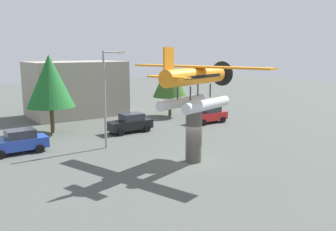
{
  "coord_description": "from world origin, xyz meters",
  "views": [
    {
      "loc": [
        -15.03,
        -18.05,
        7.42
      ],
      "look_at": [
        0.0,
        3.0,
        2.75
      ],
      "focal_mm": 38.01,
      "sensor_mm": 36.0,
      "label": 1
    }
  ],
  "objects_px": {
    "car_mid_black": "(130,123)",
    "tree_east": "(50,81)",
    "car_near_blue": "(18,141)",
    "tree_center_back": "(170,78)",
    "display_pedestal": "(194,135)",
    "streetlight_primary": "(107,92)",
    "car_far_red": "(208,115)",
    "storefront_building": "(76,89)",
    "floatplane_monument": "(196,83)"
  },
  "relations": [
    {
      "from": "car_far_red",
      "to": "floatplane_monument",
      "type": "bearing_deg",
      "value": 44.12
    },
    {
      "from": "floatplane_monument",
      "to": "tree_east",
      "type": "relative_size",
      "value": 1.43
    },
    {
      "from": "display_pedestal",
      "to": "car_mid_black",
      "type": "xyz_separation_m",
      "value": [
        0.9,
        10.33,
        -0.95
      ]
    },
    {
      "from": "display_pedestal",
      "to": "car_far_red",
      "type": "bearing_deg",
      "value": 43.86
    },
    {
      "from": "car_near_blue",
      "to": "floatplane_monument",
      "type": "bearing_deg",
      "value": 136.07
    },
    {
      "from": "car_far_red",
      "to": "tree_center_back",
      "type": "bearing_deg",
      "value": -80.15
    },
    {
      "from": "streetlight_primary",
      "to": "tree_center_back",
      "type": "bearing_deg",
      "value": 34.92
    },
    {
      "from": "car_near_blue",
      "to": "streetlight_primary",
      "type": "bearing_deg",
      "value": 158.16
    },
    {
      "from": "car_near_blue",
      "to": "car_far_red",
      "type": "bearing_deg",
      "value": -178.96
    },
    {
      "from": "floatplane_monument",
      "to": "car_far_red",
      "type": "distance_m",
      "value": 14.2
    },
    {
      "from": "car_mid_black",
      "to": "tree_center_back",
      "type": "bearing_deg",
      "value": -149.62
    },
    {
      "from": "floatplane_monument",
      "to": "streetlight_primary",
      "type": "height_order",
      "value": "floatplane_monument"
    },
    {
      "from": "car_mid_black",
      "to": "storefront_building",
      "type": "relative_size",
      "value": 0.4
    },
    {
      "from": "display_pedestal",
      "to": "tree_center_back",
      "type": "relative_size",
      "value": 0.55
    },
    {
      "from": "streetlight_primary",
      "to": "floatplane_monument",
      "type": "bearing_deg",
      "value": -63.62
    },
    {
      "from": "car_far_red",
      "to": "streetlight_primary",
      "type": "xyz_separation_m",
      "value": [
        -12.94,
        -2.8,
        3.49
      ]
    },
    {
      "from": "streetlight_primary",
      "to": "car_near_blue",
      "type": "bearing_deg",
      "value": 158.16
    },
    {
      "from": "car_near_blue",
      "to": "tree_center_back",
      "type": "xyz_separation_m",
      "value": [
        18.09,
        5.91,
        3.56
      ]
    },
    {
      "from": "floatplane_monument",
      "to": "car_near_blue",
      "type": "xyz_separation_m",
      "value": [
        -9.38,
        9.04,
        -4.46
      ]
    },
    {
      "from": "display_pedestal",
      "to": "tree_center_back",
      "type": "xyz_separation_m",
      "value": [
        8.84,
        14.99,
        2.6
      ]
    },
    {
      "from": "display_pedestal",
      "to": "car_mid_black",
      "type": "relative_size",
      "value": 0.87
    },
    {
      "from": "car_mid_black",
      "to": "tree_east",
      "type": "height_order",
      "value": "tree_east"
    },
    {
      "from": "tree_center_back",
      "to": "storefront_building",
      "type": "bearing_deg",
      "value": 140.56
    },
    {
      "from": "car_near_blue",
      "to": "car_mid_black",
      "type": "relative_size",
      "value": 1.0
    },
    {
      "from": "car_mid_black",
      "to": "storefront_building",
      "type": "distance_m",
      "value": 11.9
    },
    {
      "from": "car_mid_black",
      "to": "car_far_red",
      "type": "height_order",
      "value": "same"
    },
    {
      "from": "storefront_building",
      "to": "tree_east",
      "type": "relative_size",
      "value": 1.46
    },
    {
      "from": "display_pedestal",
      "to": "car_mid_black",
      "type": "height_order",
      "value": "display_pedestal"
    },
    {
      "from": "display_pedestal",
      "to": "tree_east",
      "type": "height_order",
      "value": "tree_east"
    },
    {
      "from": "storefront_building",
      "to": "car_mid_black",
      "type": "bearing_deg",
      "value": -87.11
    },
    {
      "from": "car_far_red",
      "to": "storefront_building",
      "type": "bearing_deg",
      "value": -52.96
    },
    {
      "from": "floatplane_monument",
      "to": "storefront_building",
      "type": "xyz_separation_m",
      "value": [
        0.19,
        21.96,
        -2.2
      ]
    },
    {
      "from": "car_near_blue",
      "to": "tree_east",
      "type": "distance_m",
      "value": 7.71
    },
    {
      "from": "display_pedestal",
      "to": "streetlight_primary",
      "type": "xyz_separation_m",
      "value": [
        -3.14,
        6.62,
        2.53
      ]
    },
    {
      "from": "car_far_red",
      "to": "tree_center_back",
      "type": "xyz_separation_m",
      "value": [
        -0.97,
        5.57,
        3.56
      ]
    },
    {
      "from": "tree_east",
      "to": "streetlight_primary",
      "type": "bearing_deg",
      "value": -75.75
    },
    {
      "from": "display_pedestal",
      "to": "tree_east",
      "type": "distance_m",
      "value": 15.4
    },
    {
      "from": "car_mid_black",
      "to": "streetlight_primary",
      "type": "xyz_separation_m",
      "value": [
        -4.04,
        -3.71,
        3.49
      ]
    },
    {
      "from": "display_pedestal",
      "to": "car_near_blue",
      "type": "height_order",
      "value": "display_pedestal"
    },
    {
      "from": "floatplane_monument",
      "to": "tree_center_back",
      "type": "bearing_deg",
      "value": 43.01
    },
    {
      "from": "tree_east",
      "to": "display_pedestal",
      "type": "bearing_deg",
      "value": -70.38
    },
    {
      "from": "storefront_building",
      "to": "streetlight_primary",
      "type": "bearing_deg",
      "value": -102.65
    },
    {
      "from": "car_near_blue",
      "to": "tree_east",
      "type": "relative_size",
      "value": 0.59
    },
    {
      "from": "car_far_red",
      "to": "streetlight_primary",
      "type": "distance_m",
      "value": 13.69
    },
    {
      "from": "car_far_red",
      "to": "storefront_building",
      "type": "distance_m",
      "value": 15.92
    },
    {
      "from": "car_mid_black",
      "to": "tree_center_back",
      "type": "relative_size",
      "value": 0.63
    },
    {
      "from": "floatplane_monument",
      "to": "storefront_building",
      "type": "height_order",
      "value": "floatplane_monument"
    },
    {
      "from": "display_pedestal",
      "to": "car_far_red",
      "type": "distance_m",
      "value": 13.63
    },
    {
      "from": "car_near_blue",
      "to": "tree_center_back",
      "type": "distance_m",
      "value": 19.36
    },
    {
      "from": "streetlight_primary",
      "to": "storefront_building",
      "type": "distance_m",
      "value": 15.81
    }
  ]
}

